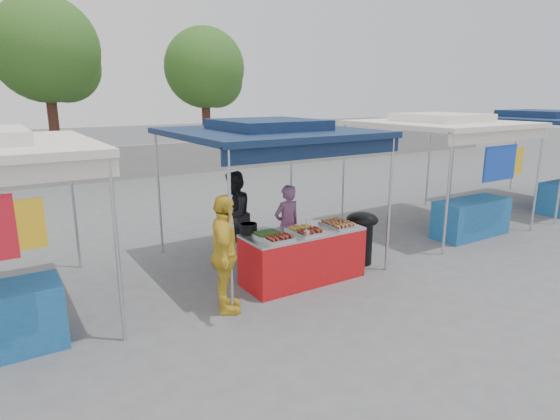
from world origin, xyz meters
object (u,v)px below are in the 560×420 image
vendor_woman (287,225)px  cooking_pot (248,228)px  vendor_table (303,256)px  helper_man (234,215)px  customer_person (225,255)px  wok_burner (362,233)px

vendor_woman → cooking_pot: bearing=19.0°
vendor_table → cooking_pot: bearing=156.4°
helper_man → customer_person: 2.31m
vendor_table → customer_person: customer_person is taller
vendor_woman → vendor_table: bearing=72.9°
helper_man → wok_burner: bearing=97.2°
helper_man → vendor_table: bearing=62.7°
vendor_woman → helper_man: 1.07m
vendor_table → wok_burner: bearing=3.9°
vendor_woman → customer_person: customer_person is taller
wok_burner → helper_man: helper_man is taller
customer_person → vendor_woman: bearing=-33.7°
customer_person → helper_man: bearing=-6.1°
wok_burner → helper_man: bearing=150.5°
wok_burner → helper_man: 2.36m
cooking_pot → customer_person: (-0.76, -0.70, -0.09)m
vendor_table → helper_man: 1.75m
vendor_table → cooking_pot: 1.02m
vendor_woman → customer_person: bearing=29.0°
cooking_pot → helper_man: (0.40, 1.30, -0.12)m
cooking_pot → wok_burner: cooking_pot is taller
wok_burner → customer_person: bearing=-159.3°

